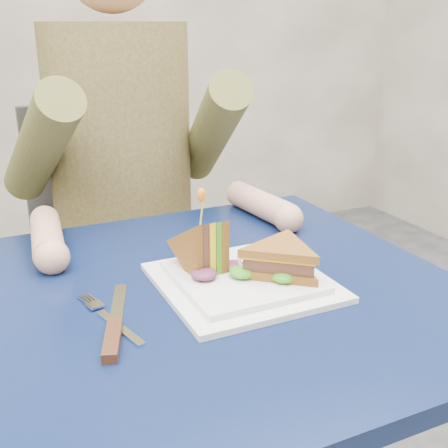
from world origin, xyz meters
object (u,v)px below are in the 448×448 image
table (219,329)px  fork (111,319)px  chair (119,252)px  diner (121,120)px  knife (114,332)px  plate (243,280)px  sandwich_upright (202,250)px  sandwich_flat (281,259)px

table → fork: bearing=-168.6°
table → chair: size_ratio=0.81×
diner → knife: size_ratio=3.46×
plate → sandwich_upright: 0.08m
sandwich_upright → knife: size_ratio=0.59×
fork → sandwich_upright: bearing=21.6°
sandwich_flat → table: bearing=156.2°
table → sandwich_flat: bearing=-23.8°
sandwich_flat → sandwich_upright: bearing=146.6°
plate → knife: plate is taller
fork → sandwich_flat: bearing=-0.5°
sandwich_flat → knife: (-0.28, -0.04, -0.04)m
chair → sandwich_flat: chair is taller
plate → chair: bearing=93.0°
diner → table: bearing=-90.0°
table → sandwich_upright: 0.14m
plate → sandwich_flat: size_ratio=1.27×
diner → plate: bearing=-86.4°
sandwich_upright → fork: (-0.17, -0.07, -0.05)m
sandwich_upright → sandwich_flat: bearing=-33.4°
chair → knife: bearing=-104.7°
table → chair: chair is taller
table → knife: bearing=-157.6°
chair → plate: chair is taller
table → diner: size_ratio=1.01×
diner → fork: size_ratio=4.19×
plate → sandwich_flat: (0.05, -0.02, 0.04)m
diner → fork: (-0.19, -0.58, -0.18)m
chair → sandwich_flat: size_ratio=4.54×
table → sandwich_flat: (0.09, -0.04, 0.12)m
table → sandwich_flat: size_ratio=3.66×
plate → sandwich_flat: sandwich_flat is taller
sandwich_flat → sandwich_upright: sandwich_upright is taller
plate → fork: (-0.22, -0.02, -0.01)m
knife → fork: bearing=81.4°
table → sandwich_upright: size_ratio=5.91×
table → sandwich_upright: bearing=117.5°
chair → sandwich_flat: bearing=-82.6°
table → plate: bearing=-22.8°
sandwich_flat → fork: 0.28m
knife → chair: bearing=75.3°
diner → chair: bearing=90.0°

